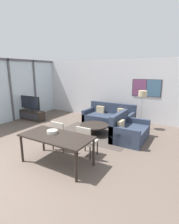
% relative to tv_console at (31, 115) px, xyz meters
% --- Properties ---
extents(ground_plane, '(24.00, 24.00, 0.00)m').
position_rel_tv_console_xyz_m(ground_plane, '(3.04, -3.37, -0.23)').
color(ground_plane, brown).
extents(wall_back, '(8.19, 0.09, 2.80)m').
position_rel_tv_console_xyz_m(wall_back, '(3.07, 2.28, 1.18)').
color(wall_back, silver).
rests_on(wall_back, ground_plane).
extents(window_wall_left, '(0.07, 5.65, 2.80)m').
position_rel_tv_console_xyz_m(window_wall_left, '(-0.55, -0.54, 1.30)').
color(window_wall_left, silver).
rests_on(window_wall_left, ground_plane).
extents(area_rug, '(2.79, 1.86, 0.01)m').
position_rel_tv_console_xyz_m(area_rug, '(3.53, -0.14, -0.22)').
color(area_rug, '#473D38').
rests_on(area_rug, ground_plane).
extents(tv_console, '(1.52, 0.40, 0.46)m').
position_rel_tv_console_xyz_m(tv_console, '(0.00, 0.00, 0.00)').
color(tv_console, black).
rests_on(tv_console, ground_plane).
extents(television, '(1.25, 0.20, 0.67)m').
position_rel_tv_console_xyz_m(television, '(0.00, 0.00, 0.56)').
color(television, '#2D2D33').
rests_on(television, tv_console).
extents(sofa_main, '(2.11, 0.98, 0.89)m').
position_rel_tv_console_xyz_m(sofa_main, '(3.53, 1.23, 0.05)').
color(sofa_main, '#2D384C').
rests_on(sofa_main, ground_plane).
extents(sofa_side, '(0.98, 1.42, 0.89)m').
position_rel_tv_console_xyz_m(sofa_side, '(4.78, -0.05, 0.05)').
color(sofa_side, '#2D384C').
rests_on(sofa_side, ground_plane).
extents(coffee_table, '(1.06, 1.06, 0.34)m').
position_rel_tv_console_xyz_m(coffee_table, '(3.53, -0.14, 0.03)').
color(coffee_table, black).
rests_on(coffee_table, ground_plane).
extents(dining_table, '(1.79, 0.87, 0.75)m').
position_rel_tv_console_xyz_m(dining_table, '(3.76, -2.48, 0.45)').
color(dining_table, black).
rests_on(dining_table, ground_plane).
extents(dining_chair_left, '(0.46, 0.46, 0.87)m').
position_rel_tv_console_xyz_m(dining_chair_left, '(3.33, -1.80, 0.26)').
color(dining_chair_left, '#B2A899').
rests_on(dining_chair_left, ground_plane).
extents(dining_chair_centre, '(0.46, 0.46, 0.87)m').
position_rel_tv_console_xyz_m(dining_chair_centre, '(4.20, -1.81, 0.26)').
color(dining_chair_centre, '#B2A899').
rests_on(dining_chair_centre, ground_plane).
extents(fruit_bowl, '(0.28, 0.28, 0.08)m').
position_rel_tv_console_xyz_m(fruit_bowl, '(3.57, -2.40, 0.56)').
color(fruit_bowl, '#B7B2A8').
rests_on(fruit_bowl, dining_table).
extents(floor_lamp, '(0.32, 0.32, 1.53)m').
position_rel_tv_console_xyz_m(floor_lamp, '(4.86, 1.32, 1.06)').
color(floor_lamp, '#2D2D33').
rests_on(floor_lamp, ground_plane).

